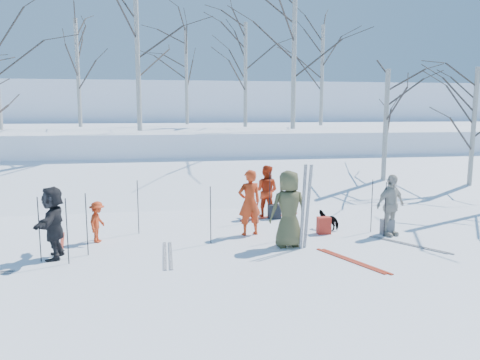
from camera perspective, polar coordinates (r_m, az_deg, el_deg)
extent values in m
plane|color=white|center=(10.64, 1.37, -8.15)|extent=(120.00, 120.00, 0.00)
cube|color=white|center=(17.36, -3.05, -1.03)|extent=(70.00, 9.49, 4.12)
cube|color=white|center=(27.14, -5.52, 4.28)|extent=(70.00, 18.00, 2.20)
cube|color=white|center=(48.04, -7.39, 7.36)|extent=(90.00, 30.00, 6.00)
imported|color=#45462A|center=(10.51, 5.94, -3.52)|extent=(0.90, 0.64, 1.74)
imported|color=red|center=(11.45, 1.16, -2.76)|extent=(0.66, 0.50, 1.62)
imported|color=#B52A0D|center=(13.41, 3.20, -1.35)|extent=(0.91, 0.84, 1.49)
imported|color=red|center=(11.38, -16.99, -4.91)|extent=(0.51, 0.69, 0.96)
imported|color=beige|center=(11.96, 17.88, -2.95)|extent=(0.96, 0.67, 1.52)
imported|color=black|center=(10.42, -21.80, -4.84)|extent=(0.48, 1.42, 1.52)
imported|color=black|center=(12.29, 10.75, -4.83)|extent=(0.61, 0.57, 0.48)
cube|color=silver|center=(10.35, 7.70, -3.29)|extent=(0.11, 0.17, 1.90)
cube|color=silver|center=(10.37, 8.27, -3.28)|extent=(0.13, 0.23, 1.89)
cylinder|color=black|center=(12.16, 15.76, -3.08)|extent=(0.02, 0.02, 1.34)
cylinder|color=black|center=(11.85, 17.27, -3.46)|extent=(0.02, 0.02, 1.34)
cylinder|color=black|center=(9.96, -20.33, -5.89)|extent=(0.02, 0.02, 1.34)
cylinder|color=black|center=(10.73, -3.61, -4.32)|extent=(0.02, 0.02, 1.34)
cylinder|color=black|center=(11.08, 5.56, -3.93)|extent=(0.02, 0.02, 1.34)
cylinder|color=black|center=(10.32, -23.28, -5.56)|extent=(0.02, 0.02, 1.34)
cylinder|color=black|center=(10.40, -18.18, -5.17)|extent=(0.02, 0.02, 1.34)
cylinder|color=black|center=(13.10, 3.65, -1.94)|extent=(0.02, 0.02, 1.34)
cylinder|color=black|center=(11.86, -12.33, -3.25)|extent=(0.02, 0.02, 1.34)
cylinder|color=black|center=(12.68, 1.10, -2.27)|extent=(0.02, 0.02, 1.34)
cube|color=#AC261A|center=(11.86, 10.18, -5.47)|extent=(0.32, 0.22, 0.42)
cube|color=#585960|center=(12.18, 17.50, -5.46)|extent=(0.30, 0.20, 0.38)
cube|color=black|center=(13.27, 4.20, -3.87)|extent=(0.34, 0.24, 0.40)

